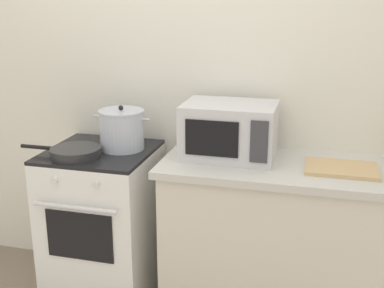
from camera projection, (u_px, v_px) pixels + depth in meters
back_wall at (223, 88)px, 2.94m from camera, size 4.40×0.10×2.50m
lower_cabinet_right at (315, 250)px, 2.71m from camera, size 1.64×0.56×0.88m
countertop_right at (322, 171)px, 2.57m from camera, size 1.70×0.60×0.04m
stove at (103, 223)px, 2.99m from camera, size 0.60×0.64×0.92m
stock_pot at (122, 130)px, 2.85m from camera, size 0.34×0.26×0.26m
frying_pan at (75, 152)px, 2.74m from camera, size 0.48×0.28×0.05m
microwave at (230, 130)px, 2.70m from camera, size 0.50×0.37×0.30m
cutting_board at (341, 169)px, 2.52m from camera, size 0.36×0.26×0.02m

